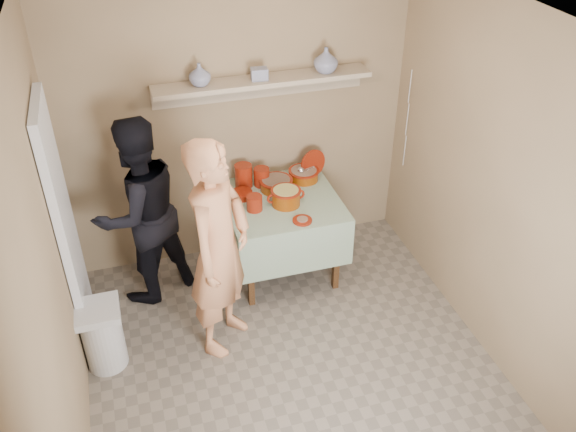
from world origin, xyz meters
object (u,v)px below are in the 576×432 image
object	(u,v)px
serving_table	(281,211)
trash_bin	(103,336)
cazuela_rice	(286,196)
person_helper	(140,212)
person_cook	(219,249)

from	to	relation	value
serving_table	trash_bin	size ratio (longest dim) A/B	1.74
cazuela_rice	trash_bin	size ratio (longest dim) A/B	0.59
person_helper	cazuela_rice	world-z (taller)	person_helper
person_helper	trash_bin	distance (m)	1.02
person_helper	trash_bin	xyz separation A→B (m)	(-0.41, -0.76, -0.54)
serving_table	trash_bin	xyz separation A→B (m)	(-1.59, -0.71, -0.36)
person_helper	person_cook	bearing A→B (deg)	96.67
person_cook	trash_bin	xyz separation A→B (m)	(-0.92, -0.01, -0.60)
person_helper	cazuela_rice	xyz separation A→B (m)	(1.19, -0.14, 0.02)
person_cook	trash_bin	world-z (taller)	person_cook
person_cook	serving_table	distance (m)	1.01
person_cook	cazuela_rice	bearing A→B (deg)	-9.85
serving_table	cazuela_rice	distance (m)	0.22
cazuela_rice	trash_bin	distance (m)	1.81
person_cook	cazuela_rice	size ratio (longest dim) A/B	5.36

